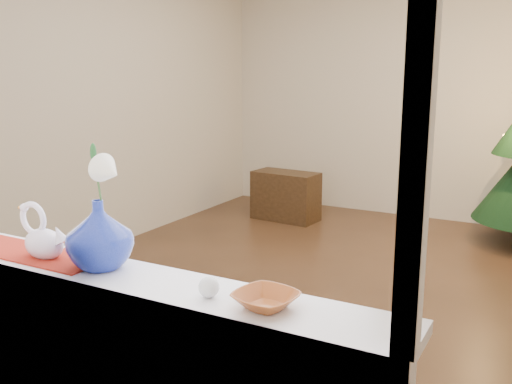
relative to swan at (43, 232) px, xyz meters
The scene contains 13 objects.
ground 2.60m from the swan, 83.84° to the left, with size 5.00×5.00×0.00m, color #3C2718.
wall_back 4.90m from the swan, 86.98° to the left, with size 4.50×0.10×2.70m, color beige.
wall_front 0.44m from the swan, 25.00° to the right, with size 4.50×0.10×2.70m, color beige.
wall_left 3.12m from the swan, 129.94° to the left, with size 0.10×5.00×2.70m, color beige.
windowsill 0.28m from the swan, ahead, with size 2.20×0.26×0.04m, color white.
window_frame 0.74m from the swan, 19.27° to the right, with size 2.22×0.06×1.60m, color white, non-canonical shape.
runner 0.16m from the swan, behind, with size 0.70×0.20×0.01m, color maroon.
swan is the anchor object (origin of this frame).
blue_vase 0.26m from the swan, ahead, with size 0.26×0.26×0.28m, color navy.
lily 0.38m from the swan, ahead, with size 0.15×0.09×0.21m, color silver, non-canonical shape.
paperweight 0.73m from the swan, ahead, with size 0.06×0.06×0.06m, color silver.
amber_dish 0.92m from the swan, ahead, with size 0.15×0.15×0.04m, color brown.
side_table 4.24m from the swan, 103.58° to the left, with size 0.70×0.35×0.52m, color black.
Camera 1 is at (1.37, -3.75, 1.59)m, focal length 40.00 mm.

